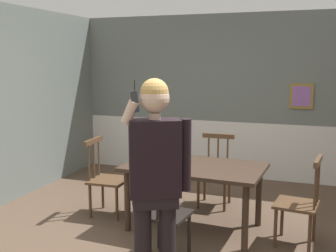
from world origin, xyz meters
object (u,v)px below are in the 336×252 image
chair_by_doorway (106,178)px  chair_at_table_head (215,172)px  chair_near_window (300,203)px  person_figure (156,173)px  chair_opposite_corner (165,214)px  dining_table (194,173)px

chair_by_doorway → chair_at_table_head: 1.44m
chair_by_doorway → chair_at_table_head: chair_by_doorway is taller
chair_at_table_head → chair_near_window: bearing=139.7°
person_figure → chair_at_table_head: bearing=-116.1°
chair_opposite_corner → chair_near_window: bearing=39.3°
chair_near_window → chair_at_table_head: (-1.11, 0.91, -0.01)m
chair_near_window → chair_opposite_corner: chair_near_window is taller
chair_opposite_corner → person_figure: bearing=-70.3°
chair_at_table_head → chair_opposite_corner: size_ratio=1.00×
chair_at_table_head → chair_opposite_corner: (-0.09, -1.70, 0.01)m
chair_near_window → chair_by_doorway: (-2.31, 0.12, 0.01)m
dining_table → chair_near_window: (1.15, -0.06, -0.19)m
chair_near_window → chair_by_doorway: size_ratio=0.99×
chair_near_window → chair_opposite_corner: bearing=129.9°
person_figure → chair_by_doorway: bearing=-77.6°
chair_opposite_corner → person_figure: (0.14, -0.60, 0.57)m
chair_near_window → person_figure: (-1.06, -1.38, 0.58)m
chair_by_doorway → person_figure: person_figure is taller
chair_at_table_head → person_figure: 2.37m
chair_near_window → chair_at_table_head: chair_near_window is taller
chair_at_table_head → chair_opposite_corner: bearing=86.1°
chair_near_window → chair_at_table_head: 1.44m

